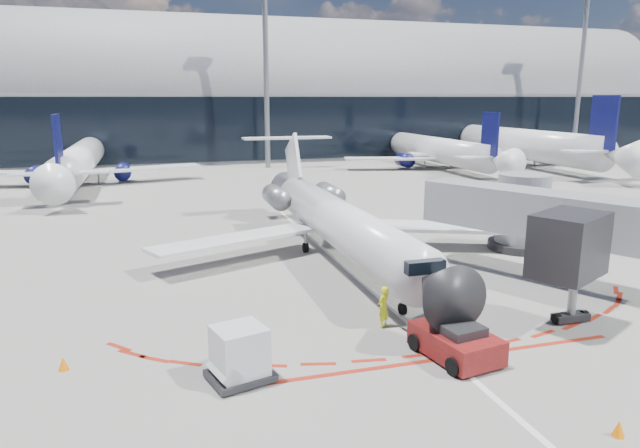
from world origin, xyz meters
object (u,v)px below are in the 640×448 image
object	(u,v)px
regional_jet	(334,219)
uld_container	(240,355)
ramp_worker	(383,307)
pushback_tug	(456,342)

from	to	relation	value
regional_jet	uld_container	distance (m)	16.10
ramp_worker	pushback_tug	bearing A→B (deg)	76.00
regional_jet	ramp_worker	xyz separation A→B (m)	(-1.37, -11.04, -1.41)
ramp_worker	uld_container	world-z (taller)	uld_container
regional_jet	ramp_worker	size ratio (longest dim) A/B	15.37
ramp_worker	uld_container	bearing A→B (deg)	-12.89
pushback_tug	uld_container	size ratio (longest dim) A/B	2.19
regional_jet	ramp_worker	distance (m)	11.21
ramp_worker	uld_container	size ratio (longest dim) A/B	0.73
uld_container	pushback_tug	bearing A→B (deg)	-18.79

